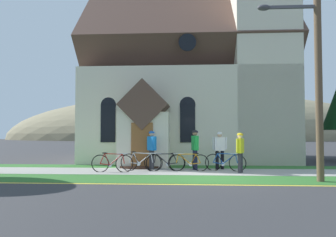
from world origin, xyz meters
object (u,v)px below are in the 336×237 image
bicycle_black (112,163)px  cyclist_in_yellow_jersey (240,150)px  bicycle_red (189,162)px  bicycle_blue (141,162)px  cyclist_in_orange_jersey (195,146)px  utility_pole (315,45)px  cyclist_in_green_jersey (152,147)px  cyclist_in_red_jersey (220,147)px  bicycle_yellow (166,162)px  church_sign (142,141)px  bicycle_white (225,162)px

bicycle_black → cyclist_in_yellow_jersey: bearing=1.0°
bicycle_red → bicycle_blue: bicycle_blue is taller
cyclist_in_orange_jersey → utility_pole: utility_pole is taller
bicycle_black → cyclist_in_green_jersey: bearing=37.0°
cyclist_in_red_jersey → utility_pole: utility_pole is taller
bicycle_black → cyclist_in_red_jersey: cyclist_in_red_jersey is taller
cyclist_in_red_jersey → cyclist_in_green_jersey: (-3.03, -0.28, 0.03)m
cyclist_in_orange_jersey → bicycle_yellow: bearing=-160.9°
church_sign → utility_pole: 8.70m
utility_pole → bicycle_black: bearing=163.7°
cyclist_in_orange_jersey → church_sign: bearing=152.5°
cyclist_in_green_jersey → bicycle_yellow: bearing=-36.6°
cyclist_in_orange_jersey → bicycle_black: bearing=-162.6°
church_sign → cyclist_in_green_jersey: bearing=-63.7°
cyclist_in_red_jersey → bicycle_black: bearing=-162.6°
cyclist_in_yellow_jersey → bicycle_yellow: bearing=169.9°
utility_pole → bicycle_yellow: bearing=151.9°
bicycle_yellow → bicycle_black: bearing=-163.6°
bicycle_black → cyclist_in_green_jersey: size_ratio=1.02×
bicycle_black → bicycle_red: size_ratio=1.00×
bicycle_yellow → cyclist_in_green_jersey: 1.05m
church_sign → bicycle_black: church_sign is taller
bicycle_red → cyclist_in_orange_jersey: bearing=57.1°
bicycle_red → cyclist_in_yellow_jersey: bearing=-14.5°
bicycle_yellow → cyclist_in_yellow_jersey: size_ratio=1.04×
church_sign → bicycle_red: church_sign is taller
church_sign → cyclist_in_yellow_jersey: bearing=-27.8°
church_sign → bicycle_red: (2.26, -1.76, -0.86)m
bicycle_yellow → bicycle_blue: size_ratio=0.95×
cyclist_in_orange_jersey → bicycle_red: bearing=-122.9°
bicycle_red → cyclist_in_green_jersey: cyclist_in_green_jersey is taller
cyclist_in_orange_jersey → cyclist_in_red_jersey: bearing=17.6°
cyclist_in_red_jersey → church_sign: bearing=165.1°
bicycle_yellow → bicycle_white: bearing=2.2°
bicycle_black → bicycle_yellow: bicycle_black is taller
bicycle_yellow → cyclist_in_orange_jersey: size_ratio=0.97×
bicycle_black → utility_pole: (7.47, -2.18, 4.24)m
bicycle_yellow → cyclist_in_red_jersey: bearing=18.4°
bicycle_red → cyclist_in_red_jersey: cyclist_in_red_jersey is taller
cyclist_in_red_jersey → bicycle_white: bearing=-76.6°
bicycle_yellow → cyclist_in_green_jersey: bearing=143.4°
cyclist_in_yellow_jersey → cyclist_in_orange_jersey: (-1.82, 0.98, 0.09)m
cyclist_in_red_jersey → cyclist_in_yellow_jersey: (0.71, -1.33, -0.03)m
bicycle_red → utility_pole: bearing=-33.2°
bicycle_red → cyclist_in_green_jersey: 1.83m
church_sign → cyclist_in_yellow_jersey: size_ratio=1.32×
cyclist_in_green_jersey → utility_pole: bearing=-29.2°
bicycle_red → utility_pole: 6.68m
cyclist_in_green_jersey → utility_pole: (5.95, -3.32, 3.62)m
bicycle_yellow → cyclist_in_red_jersey: (2.36, 0.78, 0.61)m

